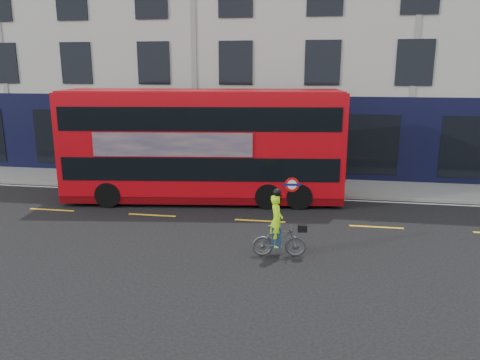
# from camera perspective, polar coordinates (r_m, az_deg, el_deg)

# --- Properties ---
(ground) EXTENTS (120.00, 120.00, 0.00)m
(ground) POSITION_cam_1_polar(r_m,az_deg,el_deg) (16.22, -12.48, -5.81)
(ground) COLOR black
(ground) RESTS_ON ground
(pavement) EXTENTS (60.00, 3.00, 0.12)m
(pavement) POSITION_cam_1_polar(r_m,az_deg,el_deg) (22.11, -6.28, -0.21)
(pavement) COLOR gray
(pavement) RESTS_ON ground
(kerb) EXTENTS (60.00, 0.12, 0.13)m
(kerb) POSITION_cam_1_polar(r_m,az_deg,el_deg) (20.71, -7.40, -1.17)
(kerb) COLOR gray
(kerb) RESTS_ON ground
(building_terrace) EXTENTS (50.00, 10.07, 15.00)m
(building_terrace) POSITION_cam_1_polar(r_m,az_deg,el_deg) (27.82, -2.95, 18.09)
(building_terrace) COLOR #B0AEA6
(building_terrace) RESTS_ON ground
(road_edge_line) EXTENTS (58.00, 0.10, 0.01)m
(road_edge_line) POSITION_cam_1_polar(r_m,az_deg,el_deg) (20.45, -7.63, -1.54)
(road_edge_line) COLOR silver
(road_edge_line) RESTS_ON ground
(lane_dashes) EXTENTS (58.00, 0.12, 0.01)m
(lane_dashes) POSITION_cam_1_polar(r_m,az_deg,el_deg) (17.54, -10.68, -4.22)
(lane_dashes) COLOR gold
(lane_dashes) RESTS_ON ground
(bus) EXTENTS (11.24, 3.90, 4.45)m
(bus) POSITION_cam_1_polar(r_m,az_deg,el_deg) (18.75, -4.42, 4.28)
(bus) COLOR #B2070F
(bus) RESTS_ON ground
(cyclist) EXTENTS (1.59, 0.64, 2.02)m
(cyclist) POSITION_cam_1_polar(r_m,az_deg,el_deg) (13.45, 4.70, -6.57)
(cyclist) COLOR #46484B
(cyclist) RESTS_ON ground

